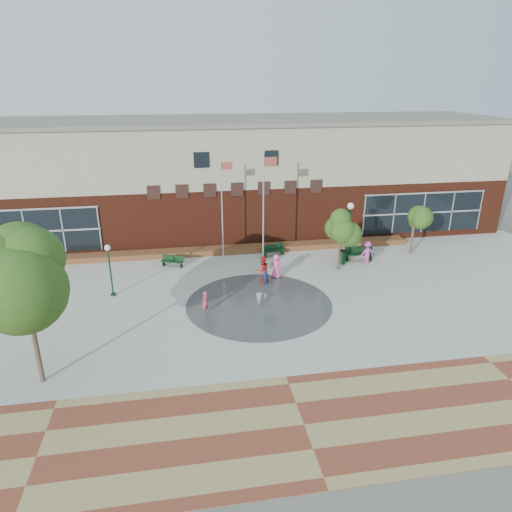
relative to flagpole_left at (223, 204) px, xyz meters
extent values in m
plane|color=#666056|center=(1.29, -10.28, -4.09)|extent=(120.00, 120.00, 0.00)
cube|color=#A8A8A0|center=(1.29, -6.28, -4.09)|extent=(46.00, 18.00, 0.01)
cube|color=brown|center=(1.29, -17.28, -4.09)|extent=(46.00, 6.00, 0.01)
cylinder|color=#383A3D|center=(1.29, -7.28, -4.09)|extent=(8.40, 8.40, 0.01)
cube|color=#592113|center=(1.29, 7.22, -1.84)|extent=(44.00, 10.00, 4.50)
cube|color=gray|center=(1.29, 7.22, 2.66)|extent=(44.00, 10.00, 4.50)
cube|color=slate|center=(1.29, 7.22, 4.96)|extent=(44.40, 10.40, 0.30)
cube|color=black|center=(-13.71, 2.20, -1.97)|extent=(10.00, 0.12, 3.19)
cube|color=black|center=(16.29, 2.20, -1.97)|extent=(10.00, 0.12, 3.19)
cube|color=black|center=(-1.21, 2.20, 2.71)|extent=(1.10, 0.10, 1.10)
cube|color=black|center=(3.79, 2.20, 2.71)|extent=(1.10, 0.10, 1.10)
cube|color=#A91F23|center=(1.29, 1.32, -4.09)|extent=(26.00, 1.20, 0.40)
cylinder|color=silver|center=(-0.04, 0.00, -0.47)|extent=(0.09, 0.09, 7.23)
sphere|color=silver|center=(-0.04, 0.00, 3.18)|extent=(0.14, 0.14, 0.14)
cube|color=#A34237|center=(0.35, 0.04, 2.61)|extent=(0.79, 0.11, 0.48)
cylinder|color=silver|center=(2.58, -1.51, -0.20)|extent=(0.10, 0.10, 7.78)
sphere|color=silver|center=(2.58, -1.51, 3.74)|extent=(0.16, 0.16, 0.16)
cube|color=#A34237|center=(3.03, -1.46, 3.10)|extent=(0.89, 0.13, 0.55)
cylinder|color=#12321B|center=(-7.14, -4.75, -2.63)|extent=(0.10, 0.10, 2.91)
cylinder|color=#12321B|center=(-7.14, -4.75, -4.02)|extent=(0.31, 0.31, 0.14)
sphere|color=silver|center=(-7.14, -4.75, -1.02)|extent=(0.34, 0.34, 0.34)
cylinder|color=#12321B|center=(8.63, -1.66, -2.18)|extent=(0.13, 0.13, 3.82)
cylinder|color=#12321B|center=(8.63, -1.66, -4.00)|extent=(0.40, 0.40, 0.18)
sphere|color=silver|center=(8.63, -1.66, -0.06)|extent=(0.45, 0.45, 0.45)
cube|color=#12321B|center=(-3.65, -0.76, -3.70)|extent=(1.61, 1.03, 0.05)
cube|color=#12321B|center=(-3.57, -0.59, -3.50)|extent=(1.46, 0.67, 0.39)
cube|color=#12321B|center=(3.68, 0.08, -3.66)|extent=(1.78, 0.93, 0.06)
cube|color=#12321B|center=(3.62, 0.29, -3.44)|extent=(1.66, 0.52, 0.43)
cube|color=#12321B|center=(9.51, -1.80, -3.59)|extent=(2.04, 0.65, 0.07)
cube|color=#12321B|center=(9.52, -1.56, -3.33)|extent=(2.02, 0.15, 0.50)
cylinder|color=#12321B|center=(8.08, -2.14, -3.62)|extent=(0.56, 0.56, 0.94)
cylinder|color=black|center=(8.08, -2.14, -3.13)|extent=(0.60, 0.60, 0.06)
cylinder|color=#45342A|center=(-9.10, -12.84, -1.83)|extent=(0.21, 0.21, 4.52)
cylinder|color=#45342A|center=(7.46, -3.18, -2.80)|extent=(0.18, 0.18, 2.57)
cylinder|color=#45342A|center=(13.82, -1.06, -3.00)|extent=(0.19, 0.19, 2.18)
cone|color=white|center=(1.26, -7.47, -4.09)|extent=(0.37, 0.37, 0.71)
cone|color=white|center=(1.74, -6.96, -4.09)|extent=(0.18, 0.18, 0.40)
imported|color=#C74A5E|center=(-1.82, -7.81, -3.44)|extent=(0.56, 0.53, 1.29)
imported|color=red|center=(2.00, -4.45, -3.19)|extent=(1.06, 0.94, 1.81)
imported|color=pink|center=(3.04, -3.77, -3.28)|extent=(0.94, 0.83, 1.62)
imported|color=#2F4E9E|center=(2.12, -4.85, -3.55)|extent=(0.65, 0.30, 1.08)
imported|color=#D242AC|center=(9.73, -2.53, -3.24)|extent=(1.20, 0.83, 1.70)
camera|label=1|loc=(-2.73, -30.46, 8.08)|focal=32.00mm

